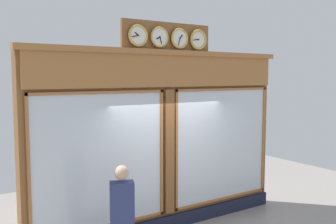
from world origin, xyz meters
TOP-DOWN VIEW (x-y plane):
  - shop_facade at (-0.00, -0.12)m, footprint 5.61×0.42m
  - pedestrian at (1.52, 1.04)m, footprint 0.42×0.34m

SIDE VIEW (x-z plane):
  - pedestrian at x=1.52m, z-range 0.09..1.78m
  - shop_facade at x=0.00m, z-range -0.23..3.80m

